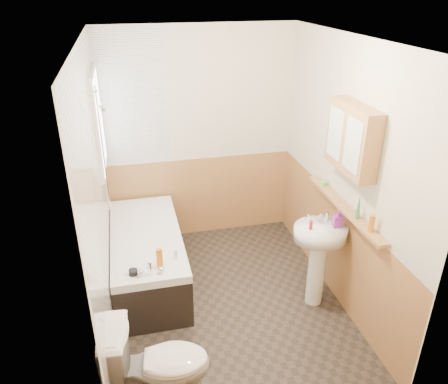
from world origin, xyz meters
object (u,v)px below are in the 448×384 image
at_px(sink, 319,249).
at_px(medicine_cabinet, 352,139).
at_px(bathtub, 148,256).
at_px(toilet, 158,366).
at_px(pine_shelf, 344,207).

distance_m(sink, medicine_cabinet, 1.10).
height_order(bathtub, medicine_cabinet, medicine_cabinet).
distance_m(toilet, sink, 1.81).
height_order(bathtub, toilet, toilet).
bearing_deg(toilet, bathtub, 5.15).
bearing_deg(bathtub, toilet, -91.12).
bearing_deg(bathtub, medicine_cabinet, -23.27).
relative_size(bathtub, sink, 1.65).
bearing_deg(bathtub, sink, -24.49).
bearing_deg(medicine_cabinet, bathtub, 156.73).
bearing_deg(pine_shelf, medicine_cabinet, -131.22).
height_order(sink, pine_shelf, pine_shelf).
bearing_deg(sink, toilet, -160.43).
bearing_deg(sink, pine_shelf, -8.25).
bearing_deg(pine_shelf, bathtub, 157.93).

